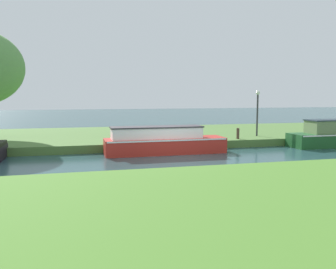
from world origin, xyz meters
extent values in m
plane|color=#244447|center=(0.00, 0.00, 0.00)|extent=(120.00, 120.00, 0.00)
cube|color=#4C7035|center=(0.00, 7.00, 0.20)|extent=(72.00, 10.00, 0.40)
cube|color=#4A7B2B|center=(0.00, -9.00, 0.20)|extent=(72.00, 10.00, 0.40)
cube|color=#B4261F|center=(-0.14, 1.20, 0.37)|extent=(5.74, 1.42, 0.74)
cube|color=white|center=(-0.14, 1.20, 0.70)|extent=(5.63, 1.45, 0.07)
cube|color=white|center=(-0.56, 1.20, 0.99)|extent=(4.25, 1.08, 0.51)
cube|color=#322E33|center=(-0.56, 1.20, 1.28)|extent=(4.35, 1.14, 0.06)
cylinder|color=#333338|center=(5.97, 3.58, 1.60)|extent=(0.10, 0.10, 2.39)
sphere|color=white|center=(5.97, 3.58, 2.91)|extent=(0.24, 0.24, 0.24)
cylinder|color=#49362A|center=(4.29, 2.59, 0.69)|extent=(0.16, 0.16, 0.59)
cylinder|color=#443932|center=(-2.40, 2.59, 0.66)|extent=(0.17, 0.17, 0.53)
camera|label=1|loc=(-4.20, -15.01, 2.72)|focal=37.84mm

